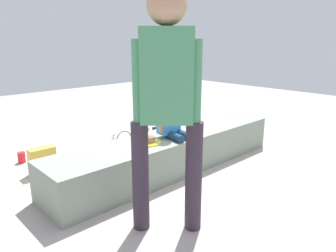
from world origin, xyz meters
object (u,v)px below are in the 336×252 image
(adult_standing, at_px, (167,92))
(cake_plate, at_px, (150,141))
(handbag_brown_canvas, at_px, (124,149))
(handbag_black_leather, at_px, (163,134))
(water_bottle_near_gift, at_px, (114,144))
(party_cup_red, at_px, (22,157))
(cake_box_white, at_px, (82,159))
(child_seated, at_px, (170,116))
(gift_bag, at_px, (42,160))
(water_bottle_far_side, at_px, (147,131))

(adult_standing, xyz_separation_m, cake_plate, (0.44, 0.70, -0.60))
(handbag_brown_canvas, bearing_deg, handbag_black_leather, 12.35)
(water_bottle_near_gift, height_order, party_cup_red, water_bottle_near_gift)
(cake_box_white, bearing_deg, handbag_black_leather, -1.21)
(handbag_black_leather, bearing_deg, child_seated, -128.04)
(child_seated, relative_size, handbag_black_leather, 1.55)
(gift_bag, xyz_separation_m, party_cup_red, (-0.05, 0.45, -0.08))
(adult_standing, bearing_deg, cake_box_white, 84.36)
(cake_box_white, bearing_deg, cake_plate, -70.39)
(water_bottle_near_gift, bearing_deg, child_seated, -84.81)
(adult_standing, distance_m, cake_box_white, 1.78)
(party_cup_red, bearing_deg, adult_standing, -81.42)
(adult_standing, bearing_deg, water_bottle_near_gift, 68.37)
(party_cup_red, height_order, handbag_black_leather, handbag_black_leather)
(cake_box_white, distance_m, handbag_brown_canvas, 0.48)
(adult_standing, bearing_deg, handbag_brown_canvas, 66.28)
(water_bottle_far_side, bearing_deg, child_seated, -118.56)
(child_seated, height_order, cake_plate, child_seated)
(adult_standing, height_order, water_bottle_far_side, adult_standing)
(water_bottle_far_side, bearing_deg, handbag_brown_canvas, -147.15)
(cake_plate, xyz_separation_m, party_cup_red, (-0.74, 1.31, -0.33))
(cake_plate, bearing_deg, gift_bag, 128.49)
(party_cup_red, bearing_deg, cake_plate, -60.58)
(gift_bag, distance_m, handbag_brown_canvas, 0.87)
(party_cup_red, bearing_deg, handbag_black_leather, -18.14)
(water_bottle_far_side, xyz_separation_m, cake_box_white, (-1.15, -0.28, -0.03))
(gift_bag, distance_m, party_cup_red, 0.46)
(handbag_black_leather, xyz_separation_m, handbag_brown_canvas, (-0.74, -0.16, 0.01))
(cake_plate, relative_size, handbag_brown_canvas, 0.67)
(child_seated, height_order, water_bottle_far_side, child_seated)
(water_bottle_far_side, distance_m, party_cup_red, 1.62)
(gift_bag, xyz_separation_m, water_bottle_far_side, (1.55, 0.22, -0.05))
(child_seated, bearing_deg, handbag_brown_canvas, 102.72)
(adult_standing, height_order, handbag_brown_canvas, adult_standing)
(water_bottle_near_gift, distance_m, handbag_black_leather, 0.69)
(adult_standing, bearing_deg, cake_plate, 58.18)
(gift_bag, relative_size, handbag_brown_canvas, 0.96)
(adult_standing, relative_size, party_cup_red, 14.10)
(gift_bag, height_order, water_bottle_near_gift, gift_bag)
(child_seated, height_order, cake_box_white, child_seated)
(child_seated, relative_size, water_bottle_near_gift, 2.14)
(adult_standing, bearing_deg, gift_bag, 99.06)
(gift_bag, relative_size, water_bottle_near_gift, 1.41)
(water_bottle_near_gift, height_order, water_bottle_far_side, water_bottle_near_gift)
(party_cup_red, distance_m, handbag_brown_canvas, 1.13)
(water_bottle_near_gift, xyz_separation_m, handbag_black_leather, (0.68, -0.12, 0.01))
(handbag_brown_canvas, bearing_deg, cake_box_white, 156.76)
(cake_box_white, bearing_deg, gift_bag, 171.92)
(party_cup_red, height_order, handbag_brown_canvas, handbag_brown_canvas)
(party_cup_red, distance_m, handbag_black_leather, 1.71)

